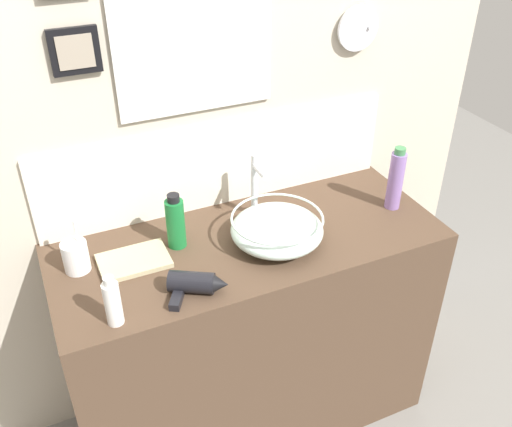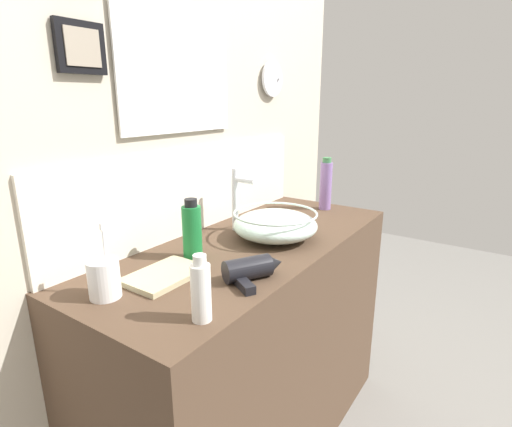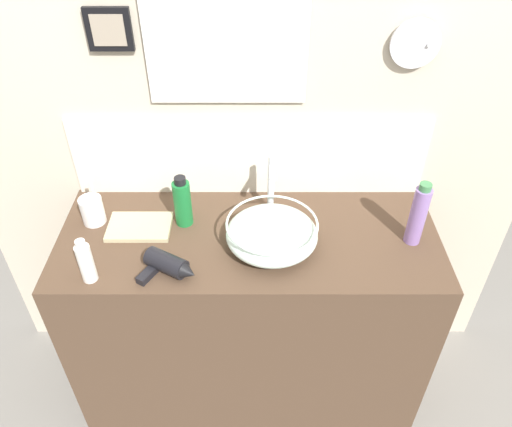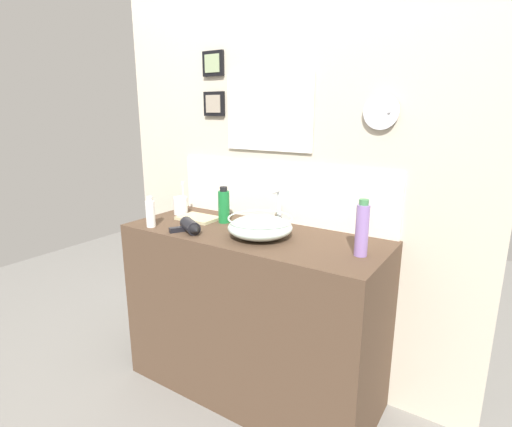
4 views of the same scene
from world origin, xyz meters
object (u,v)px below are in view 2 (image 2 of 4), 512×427
hair_drier (252,269)px  lotion_bottle (192,231)px  soap_dispenser (326,185)px  faucet (237,196)px  shampoo_bottle (201,291)px  toothbrush_cup (104,279)px  hand_towel (165,275)px  glass_bowl_sink (275,225)px

hair_drier → lotion_bottle: (0.02, 0.25, 0.06)m
hair_drier → soap_dispenser: (0.81, 0.15, 0.08)m
faucet → shampoo_bottle: bearing=-150.4°
hair_drier → toothbrush_cup: 0.39m
hair_drier → lotion_bottle: lotion_bottle is taller
shampoo_bottle → hand_towel: 0.27m
glass_bowl_sink → toothbrush_cup: size_ratio=1.58×
faucet → lotion_bottle: faucet is taller
lotion_bottle → hand_towel: lotion_bottle is taller
faucet → soap_dispenser: bearing=-17.1°
glass_bowl_sink → soap_dispenser: bearing=2.8°
shampoo_bottle → toothbrush_cup: bearing=101.2°
toothbrush_cup → soap_dispenser: 1.11m
hair_drier → shampoo_bottle: 0.25m
shampoo_bottle → hair_drier: bearing=6.5°
glass_bowl_sink → hand_towel: size_ratio=1.40×
toothbrush_cup → hair_drier: bearing=-39.9°
hair_drier → shampoo_bottle: shampoo_bottle is taller
soap_dispenser → hand_towel: bearing=176.2°
glass_bowl_sink → lotion_bottle: 0.33m
lotion_bottle → soap_dispenser: soap_dispenser is taller
toothbrush_cup → shampoo_bottle: toothbrush_cup is taller
shampoo_bottle → soap_dispenser: 1.07m
hair_drier → toothbrush_cup: toothbrush_cup is taller
toothbrush_cup → hand_towel: size_ratio=0.88×
glass_bowl_sink → shampoo_bottle: (-0.57, -0.15, 0.02)m
glass_bowl_sink → hand_towel: 0.47m
shampoo_bottle → lotion_bottle: bearing=45.8°
glass_bowl_sink → soap_dispenser: size_ratio=1.28×
glass_bowl_sink → hand_towel: (-0.46, 0.09, -0.04)m
shampoo_bottle → hand_towel: bearing=65.2°
toothbrush_cup → faucet: bearing=4.2°
hair_drier → toothbrush_cup: size_ratio=1.03×
glass_bowl_sink → shampoo_bottle: bearing=-165.0°
hair_drier → hand_towel: 0.25m
shampoo_bottle → soap_dispenser: size_ratio=0.67×
glass_bowl_sink → hair_drier: size_ratio=1.54×
shampoo_bottle → lotion_bottle: lotion_bottle is taller
faucet → shampoo_bottle: (-0.57, -0.32, -0.06)m
faucet → shampoo_bottle: 0.66m
glass_bowl_sink → shampoo_bottle: shampoo_bottle is taller
lotion_bottle → hand_towel: 0.18m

